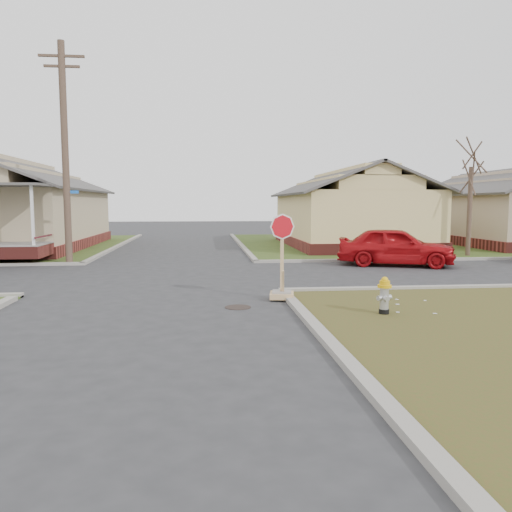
{
  "coord_description": "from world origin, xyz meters",
  "views": [
    {
      "loc": [
        1.39,
        -12.44,
        2.52
      ],
      "look_at": [
        2.8,
        1.0,
        1.1
      ],
      "focal_mm": 35.0,
      "sensor_mm": 36.0,
      "label": 1
    }
  ],
  "objects": [
    {
      "name": "tree_mid_right",
      "position": [
        14.0,
        10.2,
        2.15
      ],
      "size": [
        0.22,
        0.22,
        4.2
      ],
      "primitive_type": "cylinder",
      "color": "#422F26",
      "rests_on": "verge_far_right"
    },
    {
      "name": "red_sedan",
      "position": [
        9.17,
        7.08,
        0.79
      ],
      "size": [
        4.99,
        3.34,
        1.58
      ],
      "primitive_type": "imported",
      "rotation": [
        0.0,
        0.0,
        1.22
      ],
      "color": "#A40B10",
      "rests_on": "ground"
    },
    {
      "name": "side_house_yellow",
      "position": [
        10.0,
        16.5,
        2.19
      ],
      "size": [
        7.6,
        11.6,
        4.7
      ],
      "color": "maroon",
      "rests_on": "ground"
    },
    {
      "name": "fire_hydrant",
      "position": [
        5.42,
        -1.75,
        0.51
      ],
      "size": [
        0.31,
        0.31,
        0.84
      ],
      "rotation": [
        0.0,
        0.0,
        0.35
      ],
      "color": "black",
      "rests_on": "ground"
    },
    {
      "name": "curbs",
      "position": [
        0.0,
        5.0,
        0.0
      ],
      "size": [
        80.0,
        40.0,
        0.12
      ],
      "primitive_type": null,
      "color": "gray",
      "rests_on": "ground"
    },
    {
      "name": "manhole",
      "position": [
        2.2,
        -0.5,
        0.01
      ],
      "size": [
        0.64,
        0.64,
        0.01
      ],
      "primitive_type": "cylinder",
      "color": "black",
      "rests_on": "ground"
    },
    {
      "name": "ground",
      "position": [
        0.0,
        0.0,
        0.0
      ],
      "size": [
        120.0,
        120.0,
        0.0
      ],
      "primitive_type": "plane",
      "color": "#2A2A2C",
      "rests_on": "ground"
    },
    {
      "name": "stop_sign",
      "position": [
        3.41,
        0.32,
        0.53
      ],
      "size": [
        0.63,
        0.61,
        2.22
      ],
      "rotation": [
        0.0,
        0.0,
        -0.18
      ],
      "color": "tan",
      "rests_on": "ground"
    },
    {
      "name": "side_house_tan",
      "position": [
        20.0,
        16.5,
        2.19
      ],
      "size": [
        7.6,
        11.6,
        4.7
      ],
      "color": "maroon",
      "rests_on": "ground"
    },
    {
      "name": "utility_pole",
      "position": [
        -4.2,
        8.9,
        4.66
      ],
      "size": [
        1.8,
        0.28,
        9.0
      ],
      "color": "#422F26",
      "rests_on": "ground"
    }
  ]
}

